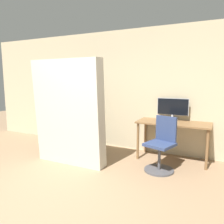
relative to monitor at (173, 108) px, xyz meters
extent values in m
plane|color=#937556|center=(-1.13, -2.79, -1.03)|extent=(16.00, 16.00, 0.00)
cube|color=#C6B793|center=(-1.13, 0.16, 0.32)|extent=(8.00, 0.06, 2.70)
cube|color=brown|center=(0.06, -0.19, -0.27)|extent=(1.41, 0.63, 0.03)
cylinder|color=brown|center=(-0.58, -0.44, -0.66)|extent=(0.05, 0.05, 0.74)
cylinder|color=brown|center=(0.70, -0.44, -0.66)|extent=(0.05, 0.05, 0.74)
cylinder|color=brown|center=(-0.58, 0.07, -0.66)|extent=(0.05, 0.05, 0.74)
cylinder|color=brown|center=(0.70, 0.07, -0.66)|extent=(0.05, 0.05, 0.74)
cylinder|color=#B7B7BC|center=(0.00, 0.00, -0.25)|extent=(0.22, 0.22, 0.02)
cylinder|color=#B7B7BC|center=(0.00, 0.00, -0.19)|extent=(0.04, 0.04, 0.10)
cube|color=#B7B7BC|center=(0.00, 0.00, 0.03)|extent=(0.63, 0.02, 0.35)
cube|color=black|center=(0.00, 0.00, 0.03)|extent=(0.61, 0.03, 0.33)
cylinder|color=#4C4C51|center=(-0.04, -0.86, -1.01)|extent=(0.52, 0.52, 0.03)
cylinder|color=#4C4C51|center=(-0.04, -0.86, -0.78)|extent=(0.05, 0.05, 0.43)
cube|color=navy|center=(-0.04, -0.86, -0.54)|extent=(0.55, 0.55, 0.05)
cube|color=navy|center=(0.02, -0.67, -0.29)|extent=(0.39, 0.16, 0.45)
cube|color=black|center=(-2.73, 0.00, -0.22)|extent=(0.02, 0.26, 1.60)
cube|color=black|center=(-1.97, 0.00, -0.22)|extent=(0.02, 0.26, 1.60)
cube|color=black|center=(-2.35, 0.12, -0.22)|extent=(0.78, 0.02, 1.60)
cube|color=black|center=(-2.35, 0.00, -1.02)|extent=(0.74, 0.22, 0.02)
cube|color=black|center=(-2.35, 0.00, -0.75)|extent=(0.74, 0.22, 0.02)
cube|color=black|center=(-2.35, 0.00, -0.49)|extent=(0.74, 0.22, 0.02)
cube|color=black|center=(-2.35, 0.00, -0.22)|extent=(0.74, 0.22, 0.02)
cube|color=black|center=(-2.35, 0.00, 0.04)|extent=(0.74, 0.22, 0.02)
cube|color=black|center=(-2.35, 0.00, 0.30)|extent=(0.74, 0.22, 0.02)
cube|color=black|center=(-2.35, 0.00, 0.57)|extent=(0.74, 0.22, 0.02)
cube|color=#7A2D84|center=(-2.70, 0.02, -0.92)|extent=(0.03, 0.16, 0.18)
cube|color=red|center=(-2.66, -0.02, -0.90)|extent=(0.03, 0.15, 0.21)
cube|color=red|center=(-2.63, 0.02, -0.91)|extent=(0.02, 0.14, 0.19)
cube|color=#287A38|center=(-2.59, 0.03, -0.91)|extent=(0.04, 0.15, 0.20)
cube|color=brown|center=(-2.55, -0.02, -0.93)|extent=(0.03, 0.14, 0.16)
cube|color=#7A2D84|center=(-2.51, -0.03, -0.91)|extent=(0.03, 0.17, 0.19)
cube|color=#7A2D84|center=(-2.47, -0.02, -0.93)|extent=(0.03, 0.16, 0.15)
cube|color=brown|center=(-2.70, 0.01, -0.66)|extent=(0.02, 0.17, 0.16)
cube|color=#232328|center=(-2.67, -0.01, -0.64)|extent=(0.03, 0.13, 0.21)
cube|color=silver|center=(-2.63, 0.01, -0.65)|extent=(0.03, 0.19, 0.18)
cube|color=teal|center=(-2.60, 0.00, -0.65)|extent=(0.04, 0.13, 0.19)
cube|color=brown|center=(-2.55, 0.02, -0.64)|extent=(0.04, 0.14, 0.21)
cube|color=#7A2D84|center=(-2.51, -0.02, -0.64)|extent=(0.02, 0.14, 0.21)
cube|color=brown|center=(-2.49, -0.01, -0.66)|extent=(0.02, 0.17, 0.18)
cube|color=gold|center=(-2.69, 0.00, -0.37)|extent=(0.03, 0.16, 0.23)
cube|color=silver|center=(-2.65, -0.02, -0.38)|extent=(0.04, 0.16, 0.19)
cube|color=orange|center=(-2.62, 0.02, -0.39)|extent=(0.03, 0.17, 0.18)
cube|color=brown|center=(-2.58, 0.02, -0.38)|extent=(0.03, 0.17, 0.20)
cube|color=#232328|center=(-2.55, 0.03, -0.40)|extent=(0.03, 0.13, 0.15)
cube|color=teal|center=(-2.69, -0.03, -0.12)|extent=(0.03, 0.14, 0.19)
cube|color=gold|center=(-2.66, -0.01, -0.13)|extent=(0.02, 0.15, 0.17)
cube|color=brown|center=(-2.63, 0.00, -0.14)|extent=(0.04, 0.16, 0.16)
cube|color=brown|center=(-2.59, 0.00, -0.13)|extent=(0.04, 0.18, 0.17)
cube|color=silver|center=(-2.55, 0.01, -0.14)|extent=(0.03, 0.15, 0.15)
cube|color=#232328|center=(-2.50, 0.02, -0.14)|extent=(0.04, 0.14, 0.16)
cube|color=silver|center=(-2.46, 0.00, -0.13)|extent=(0.03, 0.17, 0.16)
cube|color=teal|center=(-2.69, -0.03, 0.14)|extent=(0.03, 0.15, 0.19)
cube|color=#232328|center=(-2.65, -0.01, 0.14)|extent=(0.03, 0.15, 0.19)
cube|color=gold|center=(-2.60, -0.02, 0.14)|extent=(0.04, 0.16, 0.19)
cube|color=teal|center=(-2.56, -0.02, 0.15)|extent=(0.02, 0.16, 0.20)
cube|color=silver|center=(-2.70, -0.02, 0.40)|extent=(0.02, 0.18, 0.17)
cube|color=#7A2D84|center=(-2.67, 0.04, 0.41)|extent=(0.02, 0.13, 0.20)
cube|color=orange|center=(-2.64, 0.01, 0.42)|extent=(0.02, 0.14, 0.20)
cube|color=teal|center=(-2.61, -0.01, 0.39)|extent=(0.03, 0.15, 0.15)
cube|color=beige|center=(-1.68, -1.25, -0.04)|extent=(1.40, 0.37, 1.98)
cube|color=beige|center=(-0.98, -1.25, -0.04)|extent=(0.01, 0.37, 1.94)
camera|label=1|loc=(0.80, -4.52, 0.57)|focal=35.00mm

